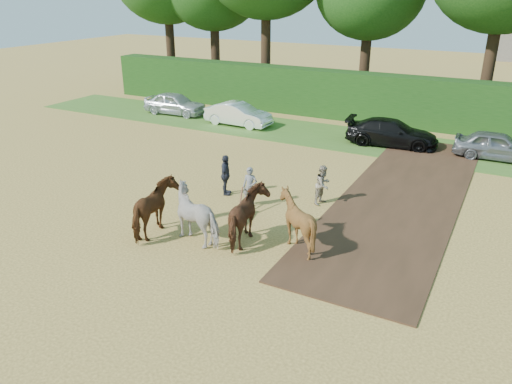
{
  "coord_description": "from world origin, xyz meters",
  "views": [
    {
      "loc": [
        5.02,
        -12.52,
        8.01
      ],
      "look_at": [
        -2.49,
        1.59,
        1.4
      ],
      "focal_mm": 35.0,
      "sensor_mm": 36.0,
      "label": 1
    }
  ],
  "objects_px": {
    "spectator_far": "(226,175)",
    "plough_team": "(225,215)",
    "spectator_near": "(323,185)",
    "parked_cars": "(432,137)"
  },
  "relations": [
    {
      "from": "spectator_far",
      "to": "plough_team",
      "type": "xyz_separation_m",
      "value": [
        2.07,
        -3.43,
        0.09
      ]
    },
    {
      "from": "spectator_near",
      "to": "parked_cars",
      "type": "distance_m",
      "value": 9.64
    },
    {
      "from": "spectator_near",
      "to": "plough_team",
      "type": "xyz_separation_m",
      "value": [
        -1.79,
        -4.46,
        0.15
      ]
    },
    {
      "from": "spectator_far",
      "to": "parked_cars",
      "type": "xyz_separation_m",
      "value": [
        6.41,
        10.32,
        -0.15
      ]
    },
    {
      "from": "plough_team",
      "to": "parked_cars",
      "type": "bearing_deg",
      "value": 72.51
    },
    {
      "from": "spectator_far",
      "to": "parked_cars",
      "type": "distance_m",
      "value": 12.15
    },
    {
      "from": "plough_team",
      "to": "parked_cars",
      "type": "distance_m",
      "value": 14.42
    },
    {
      "from": "spectator_near",
      "to": "plough_team",
      "type": "relative_size",
      "value": 0.25
    },
    {
      "from": "spectator_far",
      "to": "plough_team",
      "type": "bearing_deg",
      "value": -171.66
    },
    {
      "from": "spectator_far",
      "to": "spectator_near",
      "type": "bearing_deg",
      "value": -97.92
    }
  ]
}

